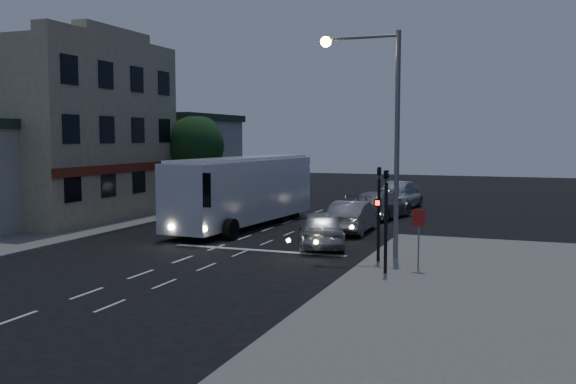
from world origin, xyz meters
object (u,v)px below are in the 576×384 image
at_px(car_extra, 401,191).
at_px(traffic_signal_main, 379,202).
at_px(streetlight, 381,117).
at_px(traffic_signal_side, 386,208).
at_px(car_suv, 321,228).
at_px(regulatory_sign, 419,229).
at_px(car_sedan_c, 398,198).
at_px(street_tree, 195,143).
at_px(car_sedan_b, 380,205).
at_px(tour_bus, 244,189).
at_px(car_sedan_a, 353,217).

distance_m(car_extra, traffic_signal_main, 24.86).
relative_size(car_extra, streetlight, 0.53).
distance_m(car_extra, traffic_signal_side, 26.92).
bearing_deg(car_suv, streetlight, 132.20).
bearing_deg(regulatory_sign, car_sedan_c, 102.72).
height_order(streetlight, street_tree, streetlight).
distance_m(car_sedan_b, traffic_signal_main, 14.17).
distance_m(car_sedan_c, streetlight, 19.22).
xyz_separation_m(tour_bus, car_sedan_a, (6.13, 0.10, -1.24)).
bearing_deg(tour_bus, street_tree, 139.52).
bearing_deg(regulatory_sign, car_suv, 140.95).
xyz_separation_m(car_suv, street_tree, (-12.53, 11.22, 3.66)).
distance_m(car_sedan_a, traffic_signal_side, 10.55).
height_order(car_sedan_b, traffic_signal_side, traffic_signal_side).
bearing_deg(traffic_signal_side, traffic_signal_main, 109.49).
height_order(traffic_signal_side, streetlight, streetlight).
height_order(car_sedan_a, traffic_signal_side, traffic_signal_side).
bearing_deg(street_tree, traffic_signal_side, -44.50).
xyz_separation_m(car_sedan_b, car_extra, (-0.75, 10.76, -0.05)).
height_order(car_sedan_c, street_tree, street_tree).
relative_size(car_sedan_b, traffic_signal_main, 1.40).
xyz_separation_m(car_extra, streetlight, (3.44, -23.10, 4.95)).
xyz_separation_m(car_extra, traffic_signal_side, (4.40, -26.50, 1.64)).
relative_size(car_suv, street_tree, 0.79).
height_order(car_sedan_c, car_extra, car_extra).
relative_size(car_sedan_b, car_extra, 1.21).
bearing_deg(car_extra, traffic_signal_main, 105.11).
relative_size(tour_bus, traffic_signal_side, 3.07).
xyz_separation_m(traffic_signal_main, streetlight, (-0.26, 1.42, 3.31)).
bearing_deg(car_extra, streetlight, 105.01).
height_order(car_sedan_a, street_tree, street_tree).
relative_size(car_extra, street_tree, 0.76).
height_order(car_extra, regulatory_sign, regulatory_sign).
height_order(car_sedan_b, streetlight, streetlight).
bearing_deg(car_sedan_c, car_sedan_a, 97.95).
relative_size(car_suv, car_sedan_b, 0.86).
xyz_separation_m(car_suv, car_sedan_c, (0.29, 16.75, -0.13)).
xyz_separation_m(car_suv, traffic_signal_main, (3.28, -3.02, 1.58)).
height_order(tour_bus, car_extra, tour_bus).
bearing_deg(car_sedan_b, traffic_signal_main, 112.86).
height_order(traffic_signal_side, street_tree, street_tree).
bearing_deg(car_sedan_c, traffic_signal_side, 107.80).
xyz_separation_m(car_suv, car_sedan_a, (0.24, 4.73, -0.02)).
bearing_deg(regulatory_sign, street_tree, 138.92).
height_order(tour_bus, traffic_signal_side, traffic_signal_side).
xyz_separation_m(car_sedan_b, street_tree, (-12.86, 0.48, 3.67)).
distance_m(car_suv, car_sedan_b, 10.75).
bearing_deg(car_extra, regulatory_sign, 108.47).
bearing_deg(car_suv, car_sedan_b, -111.63).
relative_size(car_sedan_a, car_extra, 1.05).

